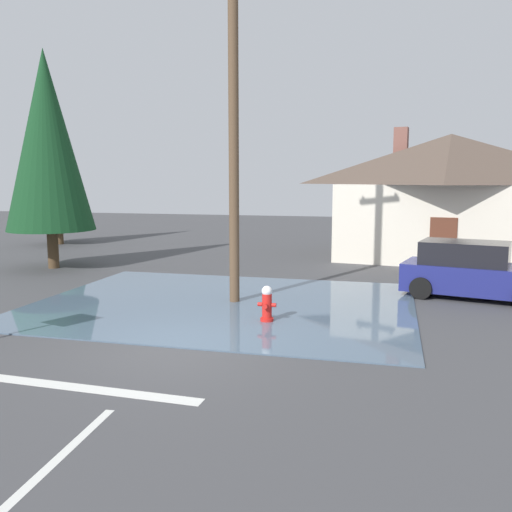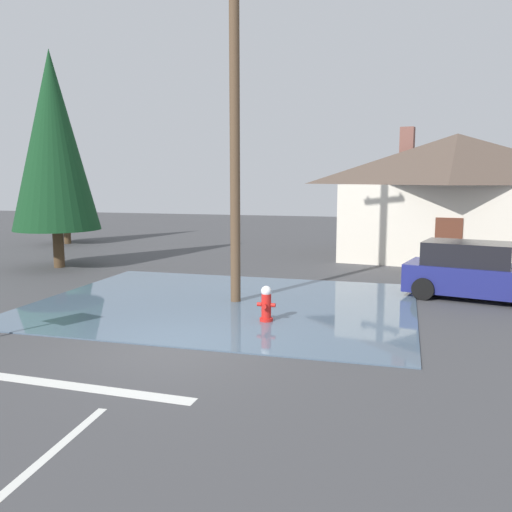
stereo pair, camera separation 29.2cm
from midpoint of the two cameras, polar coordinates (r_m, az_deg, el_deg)
name	(u,v)px [view 2 (the right image)]	position (r m, az deg, el deg)	size (l,w,h in m)	color
ground_plane	(174,349)	(11.64, -7.82, -9.60)	(80.00, 80.00, 0.10)	#424244
flood_puddle	(225,303)	(15.32, -2.76, -4.96)	(10.36, 8.18, 0.03)	#4C6075
lane_stop_bar	(84,387)	(9.79, -16.66, -13.03)	(4.01, 0.30, 0.01)	silver
lane_center_stripe	(45,459)	(7.69, -20.14, -19.26)	(3.05, 0.14, 0.01)	silver
fire_hydrant	(266,304)	(13.30, 1.71, -5.09)	(0.45, 0.39, 0.90)	red
utility_pole	(235,121)	(15.20, -1.68, 13.94)	(1.60, 0.28, 9.68)	brown
house	(455,195)	(24.75, 20.38, 5.97)	(10.17, 7.14, 5.76)	silver
parked_car	(475,272)	(17.12, 22.40, -1.56)	(4.33, 2.74, 1.65)	navy
pine_tree_tall_left	(53,141)	(22.63, -20.09, 11.19)	(3.32, 3.32, 8.30)	#4C3823
pine_tree_mid_left	(64,163)	(30.86, -19.19, 9.18)	(2.92, 2.92, 7.30)	#4C3823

